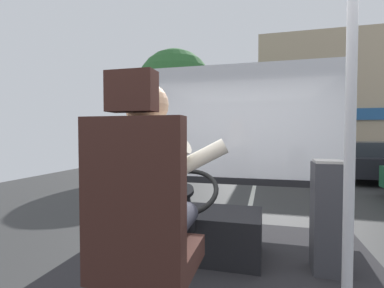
# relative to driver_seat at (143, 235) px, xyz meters

# --- Properties ---
(ground) EXTENTS (18.00, 44.00, 0.06)m
(ground) POSITION_rel_driver_seat_xyz_m (0.22, 9.42, -1.31)
(ground) COLOR #313131
(driver_seat) EXTENTS (0.48, 0.48, 1.37)m
(driver_seat) POSITION_rel_driver_seat_xyz_m (0.00, 0.00, 0.00)
(driver_seat) COLOR black
(driver_seat) RESTS_ON bus_floor
(bus_driver) EXTENTS (0.76, 0.60, 0.84)m
(bus_driver) POSITION_rel_driver_seat_xyz_m (-0.00, 0.11, 0.23)
(bus_driver) COLOR #282833
(bus_driver) RESTS_ON driver_seat
(steering_console) EXTENTS (1.10, 1.00, 0.82)m
(steering_console) POSITION_rel_driver_seat_xyz_m (0.00, 1.19, -0.38)
(steering_console) COLOR black
(steering_console) RESTS_ON bus_floor
(handrail_pole) EXTENTS (0.04, 0.04, 2.04)m
(handrail_pole) POSITION_rel_driver_seat_xyz_m (0.92, 0.08, 0.42)
(handrail_pole) COLOR #B7B7BC
(handrail_pole) RESTS_ON bus_floor
(fare_box) EXTENTS (0.23, 0.25, 0.89)m
(fare_box) POSITION_rel_driver_seat_xyz_m (1.05, 1.15, -0.16)
(fare_box) COLOR #333338
(fare_box) RESTS_ON bus_floor
(windshield_panel) EXTENTS (2.50, 0.08, 1.48)m
(windshield_panel) POSITION_rel_driver_seat_xyz_m (0.22, 2.24, 0.45)
(windshield_panel) COLOR silver
(street_tree) EXTENTS (3.45, 3.45, 5.62)m
(street_tree) POSITION_rel_driver_seat_xyz_m (-3.48, 11.11, 2.59)
(street_tree) COLOR #4C3828
(street_tree) RESTS_ON ground
(shop_building) EXTENTS (12.14, 4.78, 7.35)m
(shop_building) POSITION_rel_driver_seat_xyz_m (6.20, 17.46, 2.38)
(shop_building) COLOR tan
(shop_building) RESTS_ON ground
(parked_car_black) EXTENTS (1.98, 3.83, 1.47)m
(parked_car_black) POSITION_rel_driver_seat_xyz_m (4.43, 10.91, -0.53)
(parked_car_black) COLOR black
(parked_car_black) RESTS_ON ground
(parked_car_blue) EXTENTS (1.96, 4.39, 1.32)m
(parked_car_blue) POSITION_rel_driver_seat_xyz_m (4.68, 15.42, -0.61)
(parked_car_blue) COLOR navy
(parked_car_blue) RESTS_ON ground
(parked_car_silver) EXTENTS (1.93, 4.07, 1.47)m
(parked_car_silver) POSITION_rel_driver_seat_xyz_m (4.56, 21.64, -0.53)
(parked_car_silver) COLOR silver
(parked_car_silver) RESTS_ON ground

